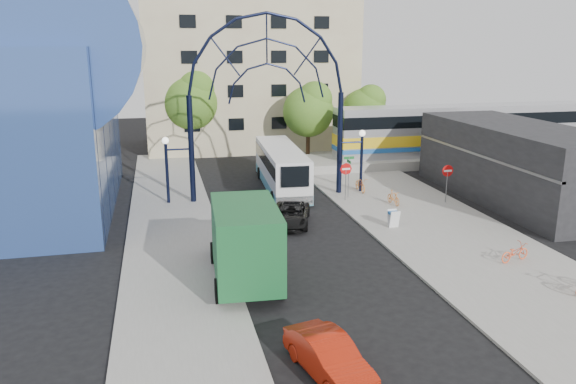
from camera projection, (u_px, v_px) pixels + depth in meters
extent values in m
plane|color=black|center=(329.00, 280.00, 24.79)|extent=(120.00, 120.00, 0.00)
cube|color=gray|center=(449.00, 236.00, 30.30)|extent=(8.00, 56.00, 0.12)
cube|color=gray|center=(175.00, 245.00, 29.01)|extent=(5.00, 50.00, 0.12)
cylinder|color=black|center=(191.00, 150.00, 35.99)|extent=(0.36, 0.36, 7.00)
cylinder|color=black|center=(340.00, 144.00, 38.18)|extent=(0.36, 0.36, 7.00)
cylinder|color=black|center=(167.00, 174.00, 36.02)|extent=(0.20, 0.20, 4.00)
cylinder|color=black|center=(361.00, 165.00, 38.91)|extent=(0.20, 0.20, 4.00)
sphere|color=white|center=(165.00, 141.00, 35.46)|extent=(0.44, 0.44, 0.44)
sphere|color=white|center=(362.00, 133.00, 38.35)|extent=(0.44, 0.44, 0.44)
cylinder|color=slate|center=(346.00, 184.00, 36.83)|extent=(0.06, 0.06, 2.20)
cylinder|color=red|center=(346.00, 169.00, 36.58)|extent=(0.80, 0.04, 0.80)
cube|color=white|center=(346.00, 169.00, 36.55)|extent=(0.55, 0.02, 0.12)
cylinder|color=slate|center=(447.00, 186.00, 36.31)|extent=(0.06, 0.06, 2.20)
cylinder|color=red|center=(448.00, 171.00, 36.05)|extent=(0.76, 0.04, 0.76)
cube|color=white|center=(448.00, 171.00, 36.02)|extent=(0.55, 0.02, 0.12)
cylinder|color=slate|center=(349.00, 177.00, 37.41)|extent=(0.05, 0.05, 2.80)
cube|color=#146626|center=(349.00, 158.00, 37.08)|extent=(0.70, 0.03, 0.18)
cube|color=#146626|center=(349.00, 162.00, 37.14)|extent=(0.03, 0.70, 0.18)
cube|color=white|center=(395.00, 219.00, 31.32)|extent=(0.55, 0.26, 0.99)
cube|color=white|center=(392.00, 218.00, 31.65)|extent=(0.55, 0.26, 0.99)
cube|color=#1E59A5|center=(394.00, 213.00, 31.41)|extent=(0.55, 0.42, 0.14)
cylinder|color=#32519A|center=(68.00, 46.00, 33.74)|extent=(9.00, 16.00, 9.00)
cube|color=black|center=(517.00, 163.00, 37.07)|extent=(6.00, 16.00, 5.00)
cube|color=tan|center=(247.00, 76.00, 56.40)|extent=(20.00, 12.00, 14.00)
cube|color=gray|center=(472.00, 157.00, 49.79)|extent=(32.00, 5.00, 0.80)
cube|color=#B7B7BC|center=(474.00, 129.00, 49.15)|extent=(25.00, 3.00, 4.20)
cube|color=gold|center=(473.00, 136.00, 49.30)|extent=(25.10, 3.05, 0.90)
cube|color=black|center=(475.00, 118.00, 48.89)|extent=(25.05, 3.05, 1.00)
cube|color=#1E59A5|center=(473.00, 144.00, 49.48)|extent=(25.10, 3.05, 0.35)
cylinder|color=#382314|center=(308.00, 146.00, 50.27)|extent=(0.36, 0.36, 2.52)
sphere|color=#2E681B|center=(308.00, 112.00, 49.48)|extent=(4.48, 4.48, 4.48)
sphere|color=#2E681B|center=(315.00, 99.00, 49.02)|extent=(3.08, 3.08, 3.08)
cylinder|color=#382314|center=(192.00, 141.00, 51.80)|extent=(0.36, 0.36, 2.88)
sphere|color=#2E681B|center=(191.00, 103.00, 50.90)|extent=(5.12, 5.12, 5.12)
sphere|color=#2E681B|center=(196.00, 88.00, 50.40)|extent=(3.52, 3.52, 3.52)
cylinder|color=#382314|center=(363.00, 141.00, 53.49)|extent=(0.36, 0.36, 2.34)
sphere|color=#2E681B|center=(364.00, 111.00, 52.76)|extent=(4.16, 4.16, 4.16)
sphere|color=#2E681B|center=(371.00, 100.00, 52.32)|extent=(2.86, 2.86, 2.86)
cube|color=white|center=(281.00, 166.00, 40.08)|extent=(3.02, 10.90, 2.72)
cube|color=#4F9AB0|center=(281.00, 182.00, 40.37)|extent=(3.05, 10.90, 0.66)
cube|color=black|center=(281.00, 159.00, 39.94)|extent=(3.05, 10.69, 0.84)
cube|color=black|center=(295.00, 177.00, 34.75)|extent=(1.77, 0.23, 1.31)
cube|color=black|center=(271.00, 154.00, 45.21)|extent=(2.25, 0.30, 1.50)
cylinder|color=black|center=(260.00, 173.00, 43.38)|extent=(0.31, 0.91, 0.90)
cylinder|color=black|center=(289.00, 172.00, 43.76)|extent=(0.31, 0.91, 0.90)
cylinder|color=black|center=(273.00, 198.00, 36.40)|extent=(0.31, 0.91, 0.90)
cylinder|color=black|center=(308.00, 196.00, 36.78)|extent=(0.31, 0.91, 0.90)
cube|color=black|center=(239.00, 236.00, 26.89)|extent=(2.67, 2.78, 2.42)
cube|color=black|center=(237.00, 218.00, 28.02)|extent=(2.20, 0.23, 1.10)
cube|color=#17572A|center=(246.00, 242.00, 23.52)|extent=(2.92, 5.20, 3.08)
cylinder|color=black|center=(214.00, 253.00, 26.54)|extent=(0.34, 1.07, 1.06)
cylinder|color=black|center=(267.00, 250.00, 26.96)|extent=(0.34, 1.07, 1.06)
cylinder|color=black|center=(218.00, 291.00, 22.46)|extent=(0.34, 1.07, 1.06)
cylinder|color=black|center=(281.00, 287.00, 22.87)|extent=(0.34, 1.07, 1.06)
imported|color=black|center=(291.00, 214.00, 32.31)|extent=(3.23, 4.80, 1.22)
imported|color=#9E1B09|center=(329.00, 357.00, 17.52)|extent=(2.22, 4.12, 1.29)
imported|color=orange|center=(360.00, 184.00, 39.20)|extent=(0.67, 1.86, 0.97)
imported|color=orange|center=(393.00, 198.00, 35.98)|extent=(0.59, 1.54, 0.90)
imported|color=#F75D31|center=(515.00, 252.00, 26.53)|extent=(1.80, 0.99, 0.89)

